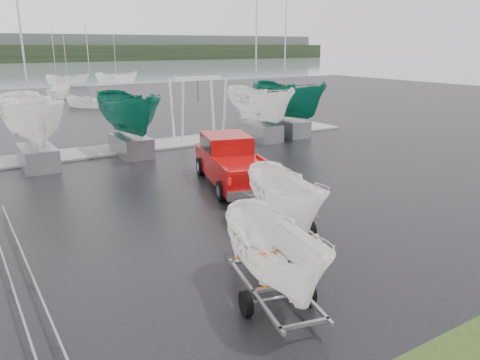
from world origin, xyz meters
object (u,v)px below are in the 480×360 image
at_px(trailer_hitched, 287,156).
at_px(boat_hoist, 198,100).
at_px(trailer_parked, 277,199).
at_px(pickup_truck, 231,160).

xyz_separation_m(trailer_hitched, boat_hoist, (5.16, 16.03, -0.11)).
height_order(trailer_parked, boat_hoist, trailer_parked).
distance_m(pickup_truck, trailer_hitched, 6.90).
bearing_deg(trailer_parked, trailer_hitched, 62.04).
distance_m(trailer_parked, boat_hoist, 20.61).
relative_size(pickup_truck, trailer_hitched, 1.30).
distance_m(pickup_truck, trailer_parked, 10.60).
bearing_deg(trailer_parked, pickup_truck, 77.88).
bearing_deg(boat_hoist, pickup_truck, -109.21).
height_order(trailer_hitched, boat_hoist, trailer_hitched).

